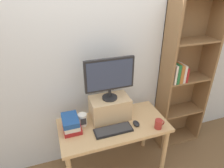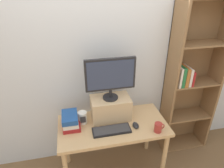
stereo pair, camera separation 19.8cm
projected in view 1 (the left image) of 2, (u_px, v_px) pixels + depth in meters
back_wall at (101, 60)px, 2.23m from camera, size 7.00×0.08×2.60m
desk at (113, 131)px, 2.20m from camera, size 1.17×0.58×0.71m
bookshelf_unit at (183, 77)px, 2.54m from camera, size 0.63×0.28×1.95m
riser_box at (110, 108)px, 2.20m from camera, size 0.42×0.26×0.26m
computer_monitor at (110, 76)px, 2.02m from camera, size 0.52×0.16×0.46m
keyboard at (113, 130)px, 2.05m from camera, size 0.40×0.15×0.02m
computer_mouse at (136, 123)px, 2.14m from camera, size 0.06×0.10×0.04m
book_stack at (71, 124)px, 2.04m from camera, size 0.18×0.24×0.15m
coffee_mug at (159, 124)px, 2.08m from camera, size 0.11×0.08×0.10m
desk_speaker at (83, 120)px, 2.12m from camera, size 0.09×0.10×0.13m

